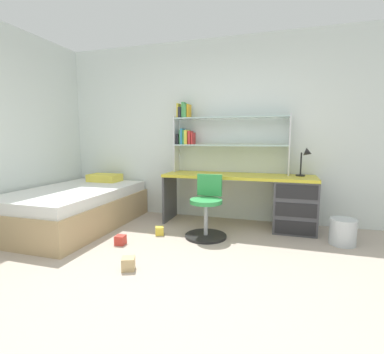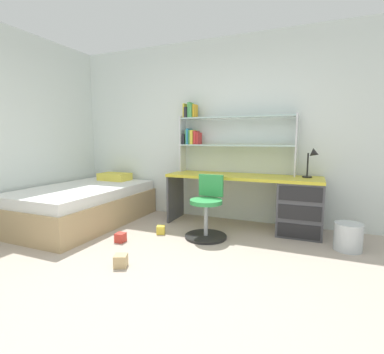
{
  "view_description": "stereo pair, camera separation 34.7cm",
  "coord_description": "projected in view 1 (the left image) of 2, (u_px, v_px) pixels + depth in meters",
  "views": [
    {
      "loc": [
        0.85,
        -1.95,
        1.22
      ],
      "look_at": [
        -0.16,
        1.34,
        0.76
      ],
      "focal_mm": 26.7,
      "sensor_mm": 36.0,
      "label": 1
    },
    {
      "loc": [
        1.18,
        -1.83,
        1.22
      ],
      "look_at": [
        -0.16,
        1.34,
        0.76
      ],
      "focal_mm": 26.7,
      "sensor_mm": 36.0,
      "label": 2
    }
  ],
  "objects": [
    {
      "name": "toy_block_yellow_1",
      "position": [
        160.0,
        231.0,
        3.66
      ],
      "size": [
        0.14,
        0.14,
        0.1
      ],
      "primitive_type": "cube",
      "rotation": [
        0.0,
        0.0,
        0.41
      ],
      "color": "gold",
      "rests_on": "ground_plane"
    },
    {
      "name": "waste_bin",
      "position": [
        343.0,
        232.0,
        3.31
      ],
      "size": [
        0.29,
        0.29,
        0.3
      ],
      "primitive_type": "cylinder",
      "color": "silver",
      "rests_on": "ground_plane"
    },
    {
      "name": "swivel_chair",
      "position": [
        207.0,
        213.0,
        3.57
      ],
      "size": [
        0.52,
        0.52,
        0.77
      ],
      "color": "black",
      "rests_on": "ground_plane"
    },
    {
      "name": "bed_platform",
      "position": [
        75.0,
        207.0,
        4.02
      ],
      "size": [
        1.28,
        2.02,
        0.65
      ],
      "color": "tan",
      "rests_on": "ground_plane"
    },
    {
      "name": "desk_lamp",
      "position": [
        306.0,
        157.0,
        3.76
      ],
      "size": [
        0.2,
        0.17,
        0.38
      ],
      "color": "black",
      "rests_on": "desk"
    },
    {
      "name": "bookshelf_hutch",
      "position": [
        213.0,
        132.0,
        4.2
      ],
      "size": [
        1.67,
        0.22,
        1.04
      ],
      "color": "silver",
      "rests_on": "desk"
    },
    {
      "name": "desk",
      "position": [
        278.0,
        199.0,
        3.86
      ],
      "size": [
        2.08,
        0.59,
        0.73
      ],
      "color": "gold",
      "rests_on": "ground_plane"
    },
    {
      "name": "toy_block_red_2",
      "position": [
        120.0,
        240.0,
        3.32
      ],
      "size": [
        0.12,
        0.12,
        0.11
      ],
      "primitive_type": "cube",
      "rotation": [
        0.0,
        0.0,
        0.07
      ],
      "color": "red",
      "rests_on": "ground_plane"
    },
    {
      "name": "ground_plane",
      "position": [
        162.0,
        295.0,
        2.26
      ],
      "size": [
        6.09,
        5.67,
        0.02
      ],
      "primitive_type": "cube",
      "color": "#B2A393"
    },
    {
      "name": "room_shell",
      "position": [
        107.0,
        129.0,
        3.6
      ],
      "size": [
        6.09,
        5.67,
        2.69
      ],
      "color": "silver",
      "rests_on": "ground_plane"
    },
    {
      "name": "toy_block_natural_0",
      "position": [
        128.0,
        264.0,
        2.67
      ],
      "size": [
        0.16,
        0.16,
        0.12
      ],
      "primitive_type": "cube",
      "rotation": [
        0.0,
        0.0,
        1.98
      ],
      "color": "tan",
      "rests_on": "ground_plane"
    }
  ]
}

